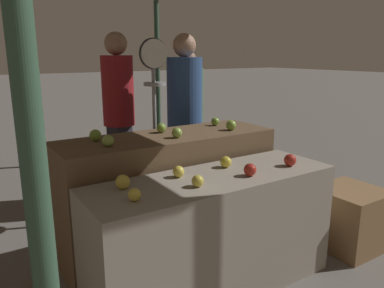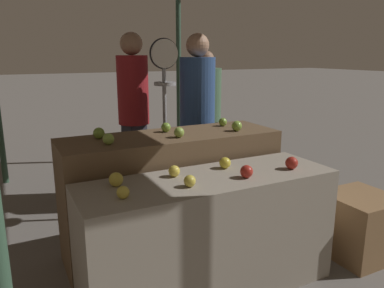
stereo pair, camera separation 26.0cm
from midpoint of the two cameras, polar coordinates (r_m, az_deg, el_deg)
name	(u,v)px [view 1 (the left image)]	position (r m, az deg, el deg)	size (l,w,h in m)	color
ground_plane	(213,287)	(2.75, 0.29, -20.98)	(60.00, 60.00, 0.00)	#66605B
display_counter_front	(214,234)	(2.54, 0.30, -13.57)	(1.68, 0.55, 0.80)	gray
display_counter_back	(169,194)	(2.99, -6.05, -7.69)	(1.68, 0.55, 0.96)	brown
apple_front_0	(134,195)	(2.04, -12.43, -7.62)	(0.07, 0.07, 0.07)	gold
apple_front_1	(198,181)	(2.20, -2.53, -5.70)	(0.07, 0.07, 0.07)	gold
apple_front_2	(250,170)	(2.40, 5.78, -3.97)	(0.08, 0.08, 0.08)	#AD281E
apple_front_3	(290,160)	(2.65, 12.03, -2.45)	(0.09, 0.09, 0.09)	#AD281E
apple_front_4	(123,182)	(2.23, -13.84, -5.68)	(0.08, 0.08, 0.08)	gold
apple_front_5	(179,172)	(2.38, -5.22, -4.26)	(0.07, 0.07, 0.07)	yellow
apple_front_6	(226,162)	(2.57, 2.30, -2.78)	(0.08, 0.08, 0.08)	gold
apple_back_0	(108,141)	(2.56, -15.56, 0.43)	(0.08, 0.08, 0.08)	#8EB247
apple_back_1	(177,133)	(2.74, -5.04, 1.70)	(0.08, 0.08, 0.08)	#8EB247
apple_back_2	(231,125)	(3.01, 3.52, 2.86)	(0.08, 0.08, 0.08)	#84AD3D
apple_back_3	(95,135)	(2.75, -17.17, 1.25)	(0.08, 0.08, 0.08)	#7AA338
apple_back_4	(161,128)	(2.94, -7.24, 2.43)	(0.08, 0.08, 0.08)	#7AA338
apple_back_5	(215,121)	(3.21, 1.24, 3.43)	(0.07, 0.07, 0.07)	#7AA338
produce_scale	(154,91)	(3.45, -7.93, 8.01)	(0.27, 0.20, 1.70)	#99999E
person_vendor_at_scale	(185,108)	(3.84, -3.09, 5.49)	(0.40, 0.40, 1.76)	#2D2D38
person_customer_left	(188,107)	(4.69, -2.24, 5.64)	(0.49, 0.49, 1.60)	#2D2D38
person_customer_right	(119,104)	(4.04, -12.97, 5.88)	(0.44, 0.44, 1.78)	#2D2D38
wooden_crate_side	(349,218)	(3.33, 20.76, -10.54)	(0.50, 0.50, 0.50)	olive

